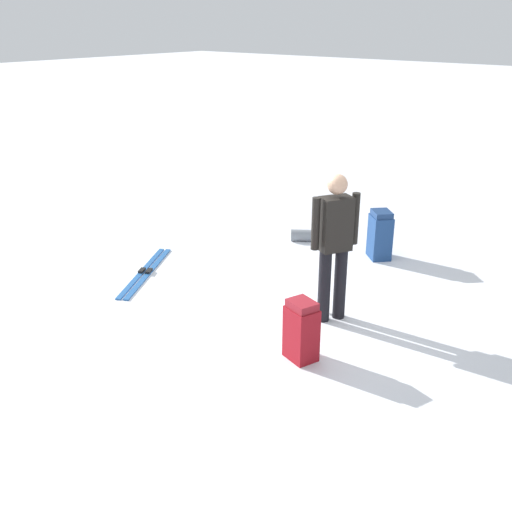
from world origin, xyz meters
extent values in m
plane|color=white|center=(0.00, 0.00, 0.00)|extent=(80.00, 80.00, 0.00)
cylinder|color=black|center=(-0.83, -0.49, 0.42)|extent=(0.14, 0.14, 0.85)
cylinder|color=black|center=(-0.73, -0.32, 0.42)|extent=(0.14, 0.14, 0.85)
cube|color=black|center=(-0.78, -0.40, 1.15)|extent=(0.36, 0.40, 0.60)
cylinder|color=black|center=(-0.90, -0.61, 1.18)|extent=(0.09, 0.09, 0.58)
cylinder|color=black|center=(-0.67, -0.19, 1.18)|extent=(0.09, 0.09, 0.58)
sphere|color=tan|center=(-0.78, -0.40, 1.59)|extent=(0.22, 0.22, 0.22)
cube|color=#265BA0|center=(1.83, 0.06, 0.01)|extent=(0.92, 1.53, 0.02)
cube|color=black|center=(1.83, 0.06, 0.04)|extent=(0.12, 0.15, 0.03)
cube|color=#265BA0|center=(1.92, 0.11, 0.01)|extent=(0.92, 1.53, 0.02)
cube|color=black|center=(1.92, 0.11, 0.04)|extent=(0.12, 0.15, 0.03)
cube|color=navy|center=(-0.29, -2.43, 0.31)|extent=(0.44, 0.44, 0.62)
cube|color=navy|center=(-0.29, -2.43, 0.66)|extent=(0.40, 0.39, 0.08)
cube|color=maroon|center=(-1.02, 0.52, 0.28)|extent=(0.37, 0.33, 0.56)
cube|color=maroon|center=(-1.02, 0.52, 0.60)|extent=(0.33, 0.29, 0.08)
cylinder|color=maroon|center=(-0.78, -0.52, 0.58)|extent=(0.02, 0.02, 1.16)
sphere|color=#A51919|center=(-0.78, -0.52, 1.19)|extent=(0.05, 0.05, 0.05)
cylinder|color=black|center=(-0.78, -0.52, 0.06)|extent=(0.07, 0.07, 0.01)
cylinder|color=maroon|center=(-0.65, -0.48, 0.58)|extent=(0.02, 0.02, 1.16)
sphere|color=#A51919|center=(-0.65, -0.48, 1.19)|extent=(0.05, 0.05, 0.05)
cylinder|color=black|center=(-0.65, -0.48, 0.06)|extent=(0.07, 0.07, 0.01)
cylinder|color=slate|center=(0.88, -2.35, 0.09)|extent=(0.55, 0.47, 0.18)
camera|label=1|loc=(-4.04, 4.90, 3.24)|focal=42.20mm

